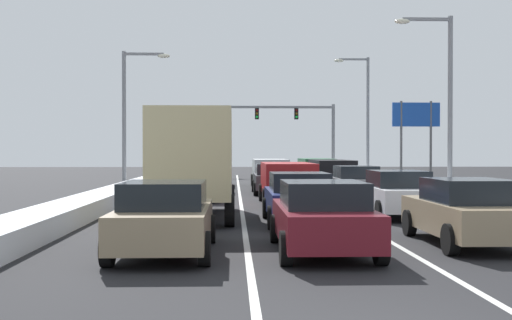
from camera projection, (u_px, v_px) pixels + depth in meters
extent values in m
plane|color=black|center=(282.00, 203.00, 26.65)|extent=(125.82, 125.82, 0.00)
cube|color=silver|center=(309.00, 195.00, 31.54)|extent=(0.14, 53.23, 0.01)
cube|color=silver|center=(240.00, 195.00, 31.42)|extent=(0.14, 53.23, 0.01)
cube|color=white|center=(417.00, 188.00, 31.72)|extent=(1.94, 53.23, 0.63)
cube|color=white|center=(130.00, 190.00, 31.24)|extent=(1.44, 53.23, 0.58)
cube|color=#937F60|center=(466.00, 217.00, 14.79)|extent=(1.82, 4.50, 0.70)
cube|color=black|center=(469.00, 191.00, 14.63)|extent=(1.64, 2.20, 0.55)
cube|color=red|center=(472.00, 222.00, 12.56)|extent=(0.24, 0.08, 0.14)
cylinder|color=black|center=(409.00, 223.00, 16.31)|extent=(0.22, 0.66, 0.66)
cylinder|color=black|center=(479.00, 223.00, 16.37)|extent=(0.22, 0.66, 0.66)
cylinder|color=black|center=(450.00, 240.00, 13.21)|extent=(0.22, 0.66, 0.66)
cube|color=silver|center=(396.00, 197.00, 21.16)|extent=(1.82, 4.50, 0.70)
cube|color=black|center=(398.00, 179.00, 21.00)|extent=(1.64, 2.20, 0.55)
cube|color=red|center=(392.00, 199.00, 18.93)|extent=(0.24, 0.08, 0.14)
cube|color=red|center=(439.00, 198.00, 18.98)|extent=(0.24, 0.08, 0.14)
cylinder|color=black|center=(360.00, 203.00, 22.68)|extent=(0.22, 0.66, 0.66)
cylinder|color=black|center=(410.00, 203.00, 22.74)|extent=(0.22, 0.66, 0.66)
cylinder|color=black|center=(380.00, 211.00, 19.58)|extent=(0.22, 0.66, 0.66)
cylinder|color=black|center=(438.00, 211.00, 19.64)|extent=(0.22, 0.66, 0.66)
cube|color=slate|center=(355.00, 186.00, 28.08)|extent=(1.82, 4.50, 0.70)
cube|color=black|center=(356.00, 172.00, 27.92)|extent=(1.64, 2.20, 0.55)
cube|color=red|center=(348.00, 186.00, 25.85)|extent=(0.24, 0.08, 0.14)
cube|color=red|center=(382.00, 186.00, 25.90)|extent=(0.24, 0.08, 0.14)
cylinder|color=black|center=(329.00, 191.00, 29.60)|extent=(0.22, 0.66, 0.66)
cylinder|color=black|center=(368.00, 191.00, 29.66)|extent=(0.22, 0.66, 0.66)
cylinder|color=black|center=(341.00, 195.00, 26.50)|extent=(0.22, 0.66, 0.66)
cylinder|color=black|center=(384.00, 195.00, 26.56)|extent=(0.22, 0.66, 0.66)
cube|color=black|center=(331.00, 172.00, 34.94)|extent=(1.95, 4.90, 1.25)
cube|color=black|center=(339.00, 168.00, 32.53)|extent=(1.56, 0.06, 0.55)
cube|color=red|center=(323.00, 175.00, 32.52)|extent=(0.20, 0.08, 0.28)
cube|color=red|center=(354.00, 175.00, 32.57)|extent=(0.20, 0.08, 0.28)
cylinder|color=black|center=(310.00, 183.00, 36.61)|extent=(0.25, 0.74, 0.74)
cylinder|color=black|center=(344.00, 182.00, 36.68)|extent=(0.25, 0.74, 0.74)
cylinder|color=black|center=(318.00, 186.00, 33.22)|extent=(0.25, 0.74, 0.74)
cylinder|color=black|center=(355.00, 186.00, 33.28)|extent=(0.25, 0.74, 0.74)
cube|color=#1E5633|center=(316.00, 168.00, 41.74)|extent=(1.95, 4.90, 1.25)
cube|color=black|center=(321.00, 165.00, 39.32)|extent=(1.56, 0.06, 0.55)
cube|color=red|center=(309.00, 171.00, 39.31)|extent=(0.20, 0.08, 0.28)
cube|color=red|center=(334.00, 171.00, 39.37)|extent=(0.20, 0.08, 0.28)
cylinder|color=black|center=(299.00, 178.00, 43.41)|extent=(0.25, 0.74, 0.74)
cylinder|color=black|center=(327.00, 178.00, 43.48)|extent=(0.25, 0.74, 0.74)
cylinder|color=black|center=(304.00, 180.00, 40.01)|extent=(0.25, 0.74, 0.74)
cylinder|color=black|center=(335.00, 180.00, 40.08)|extent=(0.25, 0.74, 0.74)
cube|color=maroon|center=(322.00, 223.00, 13.58)|extent=(1.82, 4.50, 0.70)
cube|color=black|center=(323.00, 195.00, 13.43)|extent=(1.64, 2.20, 0.55)
cube|color=red|center=(300.00, 230.00, 11.36)|extent=(0.24, 0.08, 0.14)
cube|color=red|center=(378.00, 230.00, 11.41)|extent=(0.24, 0.08, 0.14)
cylinder|color=black|center=(275.00, 229.00, 15.11)|extent=(0.22, 0.66, 0.66)
cylinder|color=black|center=(351.00, 228.00, 15.17)|extent=(0.22, 0.66, 0.66)
cylinder|color=black|center=(286.00, 248.00, 12.01)|extent=(0.22, 0.66, 0.66)
cylinder|color=black|center=(381.00, 248.00, 12.07)|extent=(0.22, 0.66, 0.66)
cube|color=navy|center=(299.00, 202.00, 19.14)|extent=(1.82, 4.50, 0.70)
cube|color=black|center=(299.00, 182.00, 18.98)|extent=(1.64, 2.20, 0.55)
cube|color=red|center=(281.00, 204.00, 16.92)|extent=(0.24, 0.08, 0.14)
cube|color=red|center=(333.00, 204.00, 16.97)|extent=(0.24, 0.08, 0.14)
cylinder|color=black|center=(266.00, 208.00, 20.66)|extent=(0.22, 0.66, 0.66)
cylinder|color=black|center=(321.00, 208.00, 20.73)|extent=(0.22, 0.66, 0.66)
cylinder|color=black|center=(272.00, 218.00, 17.57)|extent=(0.22, 0.66, 0.66)
cylinder|color=black|center=(337.00, 217.00, 17.63)|extent=(0.22, 0.66, 0.66)
cube|color=maroon|center=(287.00, 178.00, 26.16)|extent=(1.95, 4.90, 1.25)
cube|color=black|center=(293.00, 174.00, 23.75)|extent=(1.56, 0.06, 0.55)
cube|color=red|center=(271.00, 184.00, 23.74)|extent=(0.20, 0.08, 0.28)
cube|color=red|center=(314.00, 184.00, 23.79)|extent=(0.20, 0.08, 0.28)
cylinder|color=black|center=(262.00, 192.00, 27.84)|extent=(0.25, 0.74, 0.74)
cylinder|color=black|center=(306.00, 192.00, 27.90)|extent=(0.25, 0.74, 0.74)
cylinder|color=black|center=(266.00, 198.00, 24.44)|extent=(0.25, 0.74, 0.74)
cylinder|color=black|center=(316.00, 198.00, 24.51)|extent=(0.25, 0.74, 0.74)
cube|color=#38383D|center=(272.00, 181.00, 32.55)|extent=(1.82, 4.50, 0.70)
cube|color=black|center=(273.00, 169.00, 32.39)|extent=(1.64, 2.20, 0.55)
cube|color=red|center=(261.00, 181.00, 30.33)|extent=(0.24, 0.08, 0.14)
cube|color=red|center=(290.00, 181.00, 30.38)|extent=(0.24, 0.08, 0.14)
cylinder|color=black|center=(254.00, 186.00, 34.07)|extent=(0.22, 0.66, 0.66)
cylinder|color=black|center=(287.00, 186.00, 34.14)|extent=(0.22, 0.66, 0.66)
cylinder|color=black|center=(256.00, 189.00, 30.98)|extent=(0.22, 0.66, 0.66)
cylinder|color=black|center=(293.00, 189.00, 31.04)|extent=(0.22, 0.66, 0.66)
cube|color=#B7BABF|center=(270.00, 170.00, 38.28)|extent=(1.95, 4.90, 1.25)
cube|color=black|center=(272.00, 166.00, 35.87)|extent=(1.56, 0.06, 0.55)
cube|color=red|center=(258.00, 173.00, 35.86)|extent=(0.20, 0.08, 0.28)
cube|color=red|center=(286.00, 173.00, 35.91)|extent=(0.20, 0.08, 0.28)
cylinder|color=black|center=(253.00, 180.00, 39.95)|extent=(0.25, 0.74, 0.74)
cylinder|color=black|center=(284.00, 180.00, 40.02)|extent=(0.25, 0.74, 0.74)
cylinder|color=black|center=(255.00, 183.00, 36.56)|extent=(0.25, 0.74, 0.74)
cylinder|color=black|center=(288.00, 183.00, 36.62)|extent=(0.25, 0.74, 0.74)
cube|color=#937F60|center=(165.00, 223.00, 13.47)|extent=(1.82, 4.50, 0.70)
cube|color=black|center=(164.00, 195.00, 13.31)|extent=(1.64, 2.20, 0.55)
cube|color=red|center=(112.00, 231.00, 11.24)|extent=(0.24, 0.08, 0.14)
cube|color=red|center=(191.00, 230.00, 11.29)|extent=(0.24, 0.08, 0.14)
cylinder|color=black|center=(134.00, 229.00, 14.99)|extent=(0.22, 0.66, 0.66)
cylinder|color=black|center=(210.00, 229.00, 15.05)|extent=(0.22, 0.66, 0.66)
cylinder|color=black|center=(108.00, 249.00, 11.89)|extent=(0.22, 0.66, 0.66)
cylinder|color=black|center=(204.00, 249.00, 11.95)|extent=(0.22, 0.66, 0.66)
cube|color=silver|center=(199.00, 167.00, 23.31)|extent=(2.35, 2.20, 2.00)
cube|color=#D1C18C|center=(193.00, 154.00, 19.71)|extent=(2.35, 5.00, 2.60)
cylinder|color=black|center=(169.00, 197.00, 23.59)|extent=(0.28, 0.92, 0.92)
cylinder|color=black|center=(231.00, 197.00, 23.67)|extent=(0.28, 0.92, 0.92)
cylinder|color=black|center=(150.00, 211.00, 18.19)|extent=(0.28, 0.92, 0.92)
cylinder|color=black|center=(230.00, 211.00, 18.27)|extent=(0.28, 0.92, 0.92)
cube|color=slate|center=(198.00, 186.00, 28.25)|extent=(1.82, 4.50, 0.70)
cube|color=black|center=(198.00, 172.00, 28.10)|extent=(1.64, 2.20, 0.55)
cube|color=red|center=(178.00, 186.00, 26.03)|extent=(0.24, 0.08, 0.14)
cube|color=red|center=(212.00, 186.00, 26.08)|extent=(0.24, 0.08, 0.14)
cylinder|color=black|center=(181.00, 191.00, 29.78)|extent=(0.22, 0.66, 0.66)
cylinder|color=black|center=(219.00, 190.00, 29.84)|extent=(0.22, 0.66, 0.66)
cylinder|color=black|center=(174.00, 195.00, 26.68)|extent=(0.22, 0.66, 0.66)
cylinder|color=black|center=(218.00, 195.00, 26.74)|extent=(0.22, 0.66, 0.66)
cube|color=black|center=(209.00, 180.00, 33.94)|extent=(1.82, 4.50, 0.70)
cube|color=black|center=(209.00, 169.00, 33.78)|extent=(1.64, 2.20, 0.55)
cube|color=red|center=(193.00, 180.00, 31.71)|extent=(0.24, 0.08, 0.14)
cube|color=red|center=(222.00, 180.00, 31.76)|extent=(0.24, 0.08, 0.14)
cylinder|color=black|center=(194.00, 184.00, 35.46)|extent=(0.22, 0.66, 0.66)
cylinder|color=black|center=(227.00, 184.00, 35.52)|extent=(0.22, 0.66, 0.66)
cylinder|color=black|center=(190.00, 187.00, 32.36)|extent=(0.22, 0.66, 0.66)
cylinder|color=black|center=(226.00, 187.00, 32.42)|extent=(0.22, 0.66, 0.66)
cube|color=#1E5633|center=(210.00, 169.00, 40.55)|extent=(1.95, 4.90, 1.25)
cube|color=black|center=(209.00, 165.00, 38.14)|extent=(1.56, 0.06, 0.55)
cube|color=red|center=(195.00, 172.00, 38.12)|extent=(0.20, 0.08, 0.28)
cube|color=red|center=(222.00, 172.00, 38.18)|extent=(0.20, 0.08, 0.28)
cylinder|color=black|center=(196.00, 178.00, 42.22)|extent=(0.25, 0.74, 0.74)
cylinder|color=black|center=(226.00, 178.00, 42.29)|extent=(0.25, 0.74, 0.74)
cylinder|color=black|center=(193.00, 181.00, 38.83)|extent=(0.25, 0.74, 0.74)
cylinder|color=black|center=(225.00, 181.00, 38.89)|extent=(0.25, 0.74, 0.74)
cylinder|color=slate|center=(333.00, 140.00, 55.85)|extent=(0.28, 0.28, 6.20)
cube|color=slate|center=(271.00, 107.00, 55.62)|extent=(10.80, 0.20, 0.20)
cube|color=black|center=(296.00, 114.00, 55.71)|extent=(0.34, 0.34, 0.95)
sphere|color=#4C0A0A|center=(297.00, 110.00, 55.52)|extent=(0.22, 0.22, 0.22)
sphere|color=#593F0C|center=(297.00, 114.00, 55.52)|extent=(0.22, 0.22, 0.22)
sphere|color=green|center=(297.00, 117.00, 55.52)|extent=(0.22, 0.22, 0.22)
cube|color=black|center=(257.00, 114.00, 55.59)|extent=(0.34, 0.34, 0.95)
sphere|color=#4C0A0A|center=(257.00, 110.00, 55.40)|extent=(0.22, 0.22, 0.22)
sphere|color=#593F0C|center=(257.00, 114.00, 55.40)|extent=(0.22, 0.22, 0.22)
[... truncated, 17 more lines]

